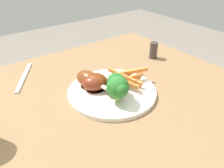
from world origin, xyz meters
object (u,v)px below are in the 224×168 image
object	(u,v)px
broccoli_floret_front	(117,85)
broccoli_floret_middle	(117,86)
chicken_drumstick_near	(89,80)
dinner_plate	(112,91)
broccoli_floret_back	(116,82)
chicken_drumstick_far	(97,82)
fork	(24,77)
dining_table	(102,135)
pepper_shaker	(153,50)
carrot_fries_pile	(125,78)
chicken_drumstick_extra	(96,83)

from	to	relation	value
broccoli_floret_front	broccoli_floret_middle	xyz separation A→B (m)	(-0.01, -0.02, 0.01)
broccoli_floret_front	chicken_drumstick_near	bearing A→B (deg)	109.57
dinner_plate	chicken_drumstick_near	xyz separation A→B (m)	(-0.04, 0.05, 0.03)
broccoli_floret_front	broccoli_floret_back	size ratio (longest dim) A/B	0.96
dinner_plate	chicken_drumstick_far	bearing A→B (deg)	135.18
broccoli_floret_front	fork	distance (m)	0.34
chicken_drumstick_near	fork	size ratio (longest dim) A/B	0.72
dining_table	pepper_shaker	distance (m)	0.39
carrot_fries_pile	chicken_drumstick_extra	bearing A→B (deg)	162.99
dining_table	chicken_drumstick_far	world-z (taller)	chicken_drumstick_far
pepper_shaker	broccoli_floret_back	bearing A→B (deg)	-155.68
broccoli_floret_front	chicken_drumstick_extra	xyz separation A→B (m)	(-0.02, 0.07, -0.02)
pepper_shaker	broccoli_floret_front	bearing A→B (deg)	-153.71
broccoli_floret_middle	chicken_drumstick_near	size ratio (longest dim) A/B	0.56
broccoli_floret_back	chicken_drumstick_near	world-z (taller)	broccoli_floret_back
broccoli_floret_front	broccoli_floret_middle	distance (m)	0.02
fork	chicken_drumstick_far	bearing A→B (deg)	-115.00
chicken_drumstick_extra	pepper_shaker	world-z (taller)	pepper_shaker
broccoli_floret_front	broccoli_floret_middle	bearing A→B (deg)	-129.55
broccoli_floret_back	chicken_drumstick_near	distance (m)	0.09
dining_table	fork	distance (m)	0.32
broccoli_floret_middle	fork	distance (m)	0.34
chicken_drumstick_far	fork	bearing A→B (deg)	124.65
broccoli_floret_back	fork	bearing A→B (deg)	123.16
chicken_drumstick_extra	broccoli_floret_middle	bearing A→B (deg)	-82.54
fork	pepper_shaker	distance (m)	0.48
broccoli_floret_back	chicken_drumstick_far	distance (m)	0.06
broccoli_floret_front	pepper_shaker	distance (m)	0.32
dining_table	chicken_drumstick_extra	xyz separation A→B (m)	(0.03, 0.06, 0.15)
dining_table	chicken_drumstick_far	bearing A→B (deg)	64.18
carrot_fries_pile	chicken_drumstick_near	distance (m)	0.11
chicken_drumstick_far	pepper_shaker	size ratio (longest dim) A/B	1.88
carrot_fries_pile	chicken_drumstick_near	world-z (taller)	chicken_drumstick_near
dinner_plate	chicken_drumstick_extra	distance (m)	0.05
dining_table	broccoli_floret_back	distance (m)	0.18
broccoli_floret_back	fork	distance (m)	0.33
dinner_plate	carrot_fries_pile	distance (m)	0.06
dinner_plate	chicken_drumstick_far	size ratio (longest dim) A/B	2.17
carrot_fries_pile	pepper_shaker	bearing A→B (deg)	23.92
chicken_drumstick_near	pepper_shaker	distance (m)	0.32
broccoli_floret_back	chicken_drumstick_extra	xyz separation A→B (m)	(-0.03, 0.05, -0.02)
carrot_fries_pile	pepper_shaker	world-z (taller)	pepper_shaker
dining_table	chicken_drumstick_near	xyz separation A→B (m)	(0.02, 0.08, 0.15)
dinner_plate	fork	size ratio (longest dim) A/B	1.36
broccoli_floret_back	pepper_shaker	size ratio (longest dim) A/B	1.03
dining_table	broccoli_floret_front	distance (m)	0.17
dinner_plate	broccoli_floret_front	distance (m)	0.06
dining_table	broccoli_floret_back	bearing A→B (deg)	6.38
broccoli_floret_front	chicken_drumstick_near	distance (m)	0.10
dinner_plate	broccoli_floret_middle	size ratio (longest dim) A/B	3.37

